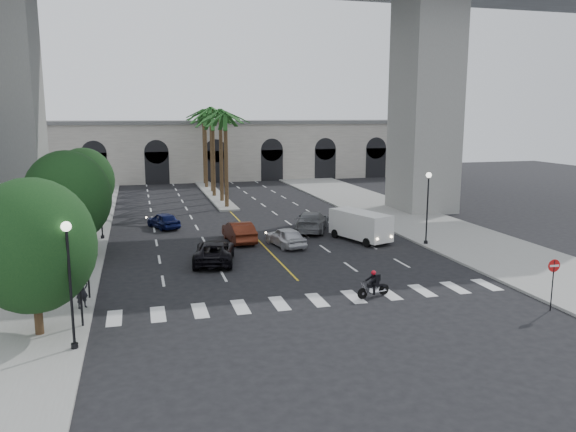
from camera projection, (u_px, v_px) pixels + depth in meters
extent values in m
plane|color=black|center=(309.00, 291.00, 30.28)|extent=(140.00, 140.00, 0.00)
cube|color=gray|center=(50.00, 245.00, 40.66)|extent=(8.00, 100.00, 0.15)
cube|color=gray|center=(423.00, 224.00, 48.36)|extent=(8.00, 100.00, 0.15)
cube|color=gray|center=(214.00, 194.00, 66.35)|extent=(2.00, 24.00, 0.20)
cube|color=beige|center=(197.00, 152.00, 81.79)|extent=(70.00, 10.00, 8.00)
cube|color=slate|center=(197.00, 122.00, 81.03)|extent=(71.00, 10.50, 0.50)
cube|color=gray|center=(425.00, 104.00, 54.05)|extent=(5.00, 6.00, 20.80)
cube|color=gray|center=(5.00, 102.00, 44.56)|extent=(5.00, 6.00, 20.80)
cylinder|color=#47331E|center=(226.00, 161.00, 56.02)|extent=(0.40, 0.40, 9.50)
cylinder|color=#47331E|center=(221.00, 157.00, 59.82)|extent=(0.40, 0.40, 9.80)
cylinder|color=#47331E|center=(213.00, 157.00, 63.58)|extent=(0.40, 0.40, 9.30)
cylinder|color=#47331E|center=(212.00, 151.00, 67.40)|extent=(0.40, 0.40, 10.10)
cylinder|color=#47331E|center=(206.00, 151.00, 71.18)|extent=(0.40, 0.40, 9.60)
cylinder|color=#47331E|center=(204.00, 148.00, 75.03)|extent=(0.40, 0.40, 9.90)
cylinder|color=#382616|center=(38.00, 311.00, 23.88)|extent=(0.36, 0.36, 2.34)
ellipsoid|color=black|center=(33.00, 246.00, 23.37)|extent=(5.20, 5.20, 5.72)
cylinder|color=#382616|center=(71.00, 243.00, 36.22)|extent=(0.36, 0.36, 2.45)
ellipsoid|color=black|center=(68.00, 197.00, 35.68)|extent=(5.44, 5.44, 5.98)
cylinder|color=#382616|center=(86.00, 213.00, 47.63)|extent=(0.36, 0.36, 2.27)
ellipsoid|color=black|center=(84.00, 181.00, 47.14)|extent=(5.04, 5.04, 5.54)
cylinder|color=black|center=(75.00, 347.00, 22.57)|extent=(0.28, 0.28, 0.36)
cylinder|color=black|center=(71.00, 290.00, 22.14)|extent=(0.11, 0.11, 5.00)
sphere|color=white|center=(66.00, 227.00, 21.68)|extent=(0.40, 0.40, 0.40)
cylinder|color=black|center=(103.00, 238.00, 42.52)|extent=(0.28, 0.28, 0.36)
cylinder|color=black|center=(101.00, 206.00, 42.08)|extent=(0.11, 0.11, 5.00)
sphere|color=white|center=(99.00, 173.00, 41.62)|extent=(0.40, 0.40, 0.40)
cylinder|color=black|center=(426.00, 243.00, 40.77)|extent=(0.28, 0.28, 0.36)
cylinder|color=black|center=(427.00, 210.00, 40.34)|extent=(0.11, 0.11, 5.00)
sphere|color=white|center=(429.00, 175.00, 39.88)|extent=(0.40, 0.40, 0.40)
cylinder|color=black|center=(81.00, 291.00, 24.69)|extent=(0.10, 0.10, 3.50)
cube|color=black|center=(78.00, 258.00, 24.42)|extent=(0.25, 0.18, 0.80)
cylinder|color=black|center=(88.00, 268.00, 28.49)|extent=(0.10, 0.10, 3.50)
cube|color=black|center=(86.00, 239.00, 28.22)|extent=(0.25, 0.18, 0.80)
cylinder|color=black|center=(363.00, 293.00, 28.99)|extent=(0.59, 0.24, 0.59)
cylinder|color=black|center=(384.00, 289.00, 29.67)|extent=(0.59, 0.24, 0.59)
cube|color=silver|center=(374.00, 290.00, 29.34)|extent=(0.45, 0.36, 0.25)
cube|color=black|center=(372.00, 285.00, 29.22)|extent=(0.57, 0.34, 0.20)
cube|color=black|center=(379.00, 285.00, 29.44)|extent=(0.48, 0.34, 0.12)
cylinder|color=black|center=(366.00, 282.00, 28.99)|extent=(0.16, 0.53, 0.03)
cube|color=black|center=(375.00, 278.00, 29.27)|extent=(0.34, 0.42, 0.51)
cube|color=black|center=(378.00, 277.00, 29.33)|extent=(0.21, 0.32, 0.37)
sphere|color=red|center=(374.00, 273.00, 29.14)|extent=(0.25, 0.25, 0.25)
imported|color=silver|center=(286.00, 237.00, 40.42)|extent=(2.43, 4.41, 1.42)
imported|color=#511E10|center=(239.00, 232.00, 41.86)|extent=(1.98, 4.82, 1.55)
imported|color=black|center=(214.00, 252.00, 35.99)|extent=(3.40, 5.61, 1.46)
imported|color=slate|center=(312.00, 221.00, 45.68)|extent=(4.39, 6.09, 1.64)
imported|color=#10184C|center=(164.00, 220.00, 46.91)|extent=(2.92, 4.23, 1.34)
cube|color=silver|center=(360.00, 225.00, 42.08)|extent=(3.49, 5.55, 1.93)
cube|color=black|center=(383.00, 227.00, 40.03)|extent=(1.77, 0.80, 0.82)
cylinder|color=black|center=(367.00, 243.00, 40.25)|extent=(0.47, 0.73, 0.67)
cylinder|color=black|center=(386.00, 239.00, 41.25)|extent=(0.47, 0.73, 0.67)
cylinder|color=black|center=(335.00, 234.00, 43.25)|extent=(0.47, 0.73, 0.67)
cylinder|color=black|center=(354.00, 231.00, 44.25)|extent=(0.47, 0.73, 0.67)
imported|color=black|center=(82.00, 291.00, 27.12)|extent=(0.75, 0.69, 1.71)
imported|color=black|center=(70.00, 271.00, 30.65)|extent=(0.94, 0.83, 1.62)
cylinder|color=black|center=(552.00, 286.00, 27.11)|extent=(0.06, 0.06, 2.52)
cylinder|color=#BB0D0E|center=(554.00, 266.00, 26.93)|extent=(0.63, 0.07, 0.63)
cube|color=silver|center=(554.00, 266.00, 26.93)|extent=(0.48, 0.05, 0.11)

